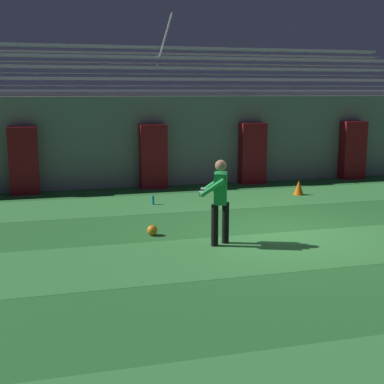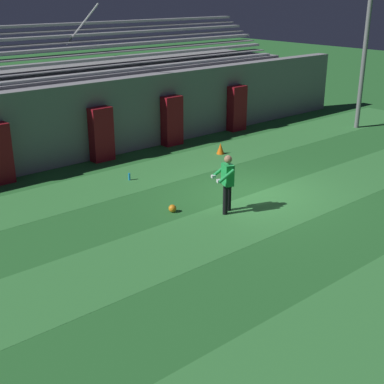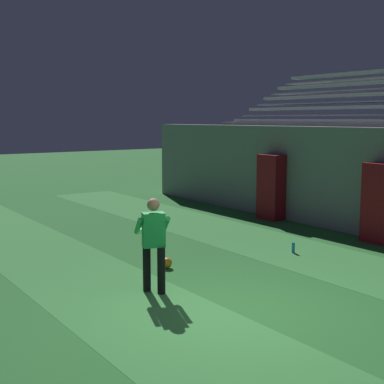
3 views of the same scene
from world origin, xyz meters
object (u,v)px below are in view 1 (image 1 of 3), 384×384
Objects in this scene: goalkeeper at (220,197)px; traffic_cone at (299,188)px; water_bottle at (153,200)px; padding_pillar_gate_left at (153,157)px; soccer_ball at (152,230)px; padding_pillar_gate_right at (252,153)px; padding_pillar_far_right at (353,150)px; padding_pillar_far_left at (24,161)px.

traffic_cone is at bearing 48.21° from goalkeeper.
traffic_cone is 4.34m from water_bottle.
padding_pillar_gate_left is 8.14× the size of water_bottle.
padding_pillar_gate_left reaches higher than goalkeeper.
traffic_cone is at bearing 33.39° from soccer_ball.
padding_pillar_far_right is (3.65, 0.00, 0.00)m from padding_pillar_gate_right.
soccer_ball is 5.91m from traffic_cone.
padding_pillar_gate_left is at bearing 78.47° from water_bottle.
goalkeeper is 5.74m from traffic_cone.
padding_pillar_far_left is (-3.81, 0.00, 0.00)m from padding_pillar_gate_left.
goalkeeper reaches higher than soccer_ball.
traffic_cone is at bearing 3.02° from water_bottle.
padding_pillar_far_right is 8.14× the size of water_bottle.
padding_pillar_gate_left is 2.64m from water_bottle.
goalkeeper is 1.73m from soccer_ball.
water_bottle reaches higher than soccer_ball.
padding_pillar_far_right is 3.87m from traffic_cone.
water_bottle is (-4.33, -0.23, -0.09)m from traffic_cone.
padding_pillar_far_left is 1.00× the size of padding_pillar_far_right.
padding_pillar_far_left and padding_pillar_far_right have the same top height.
padding_pillar_far_right is (10.72, 0.00, 0.00)m from padding_pillar_far_left.
padding_pillar_far_left is at bearing 180.00° from padding_pillar_far_right.
padding_pillar_gate_right reaches higher than goalkeeper.
goalkeeper is (-6.87, -6.47, -0.02)m from padding_pillar_far_right.
padding_pillar_gate_right reaches higher than soccer_ball.
padding_pillar_far_left is 8.14× the size of water_bottle.
padding_pillar_far_right reaches higher than goalkeeper.
padding_pillar_far_left is at bearing 143.54° from water_bottle.
padding_pillar_gate_right is at bearing 180.00° from padding_pillar_far_right.
water_bottle is at bearing -146.92° from padding_pillar_gate_right.
padding_pillar_gate_right is at bearing 33.08° from water_bottle.
padding_pillar_gate_right is at bearing 0.00° from padding_pillar_gate_left.
padding_pillar_gate_right and padding_pillar_far_right have the same top height.
padding_pillar_far_left reaches higher than goalkeeper.
padding_pillar_gate_left is 8.89× the size of soccer_ball.
padding_pillar_gate_left reaches higher than soccer_ball.
padding_pillar_gate_right is at bearing 51.45° from soccer_ball.
traffic_cone is at bearing -30.07° from padding_pillar_gate_left.
padding_pillar_far_left is at bearing 116.33° from soccer_ball.
padding_pillar_gate_right is 4.56m from water_bottle.
soccer_ball is 0.52× the size of traffic_cone.
padding_pillar_far_right is 8.89× the size of soccer_ball.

